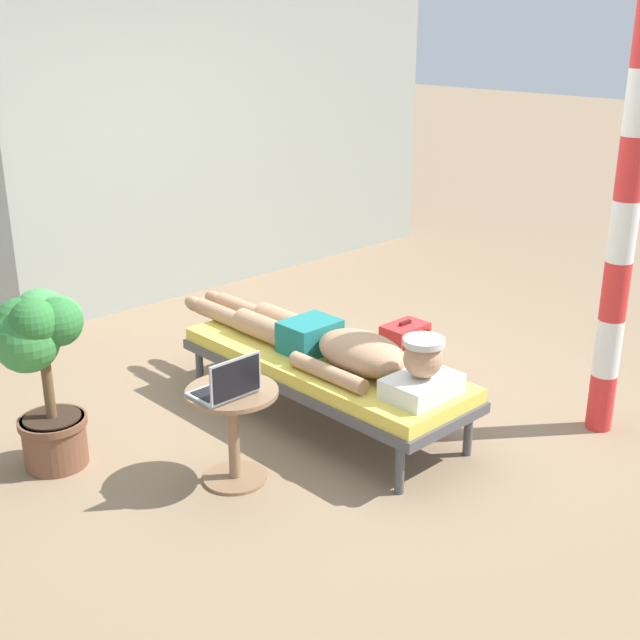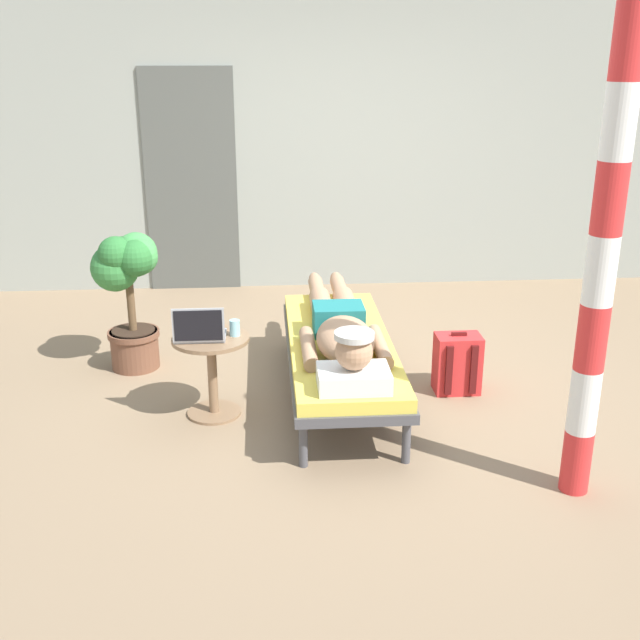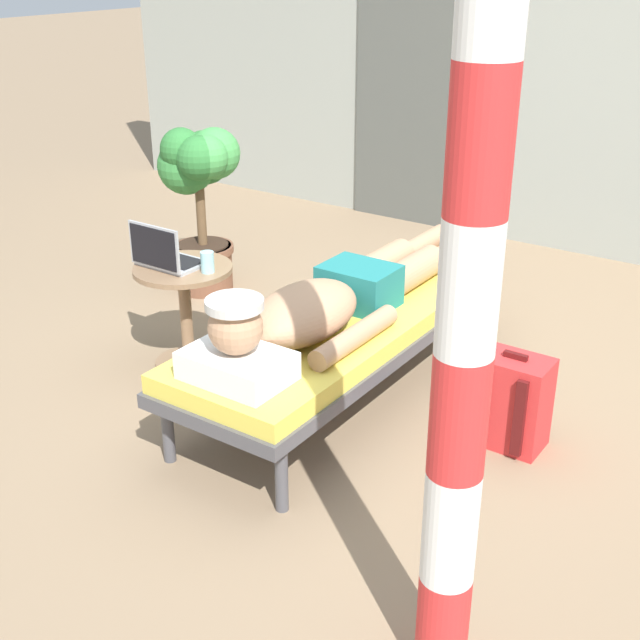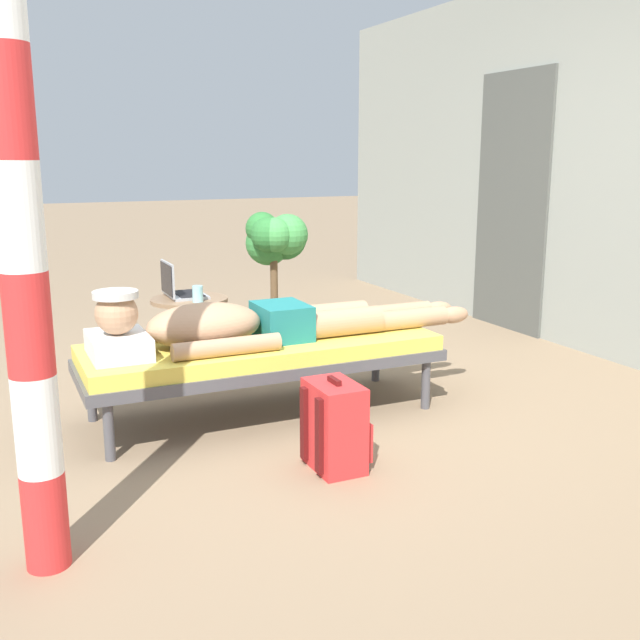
{
  "view_description": "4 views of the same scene",
  "coord_description": "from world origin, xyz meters",
  "px_view_note": "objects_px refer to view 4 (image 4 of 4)",
  "views": [
    {
      "loc": [
        -3.29,
        -3.44,
        2.33
      ],
      "look_at": [
        -0.2,
        -0.19,
        0.67
      ],
      "focal_mm": 46.6,
      "sensor_mm": 36.0,
      "label": 1
    },
    {
      "loc": [
        -0.62,
        -4.8,
        2.22
      ],
      "look_at": [
        -0.27,
        -0.07,
        0.52
      ],
      "focal_mm": 43.34,
      "sensor_mm": 36.0,
      "label": 2
    },
    {
      "loc": [
        1.72,
        -3.06,
        1.94
      ],
      "look_at": [
        -0.15,
        -0.36,
        0.46
      ],
      "focal_mm": 46.95,
      "sensor_mm": 36.0,
      "label": 3
    },
    {
      "loc": [
        3.47,
        -1.48,
        1.39
      ],
      "look_at": [
        0.07,
        0.08,
        0.55
      ],
      "focal_mm": 41.27,
      "sensor_mm": 36.0,
      "label": 4
    }
  ],
  "objects_px": {
    "potted_plant": "(275,256)",
    "lounge_chair": "(262,354)",
    "person_reclining": "(247,324)",
    "side_table": "(190,324)",
    "drink_glass": "(198,294)",
    "porch_post": "(19,217)",
    "laptop": "(178,288)",
    "backpack": "(335,426)"
  },
  "relations": [
    {
      "from": "laptop",
      "to": "lounge_chair",
      "type": "bearing_deg",
      "value": 14.51
    },
    {
      "from": "potted_plant",
      "to": "porch_post",
      "type": "distance_m",
      "value": 3.2
    },
    {
      "from": "laptop",
      "to": "drink_glass",
      "type": "relative_size",
      "value": 3.08
    },
    {
      "from": "side_table",
      "to": "laptop",
      "type": "distance_m",
      "value": 0.24
    },
    {
      "from": "potted_plant",
      "to": "porch_post",
      "type": "bearing_deg",
      "value": -35.91
    },
    {
      "from": "side_table",
      "to": "drink_glass",
      "type": "xyz_separation_m",
      "value": [
        0.15,
        0.01,
        0.22
      ]
    },
    {
      "from": "potted_plant",
      "to": "lounge_chair",
      "type": "bearing_deg",
      "value": -24.17
    },
    {
      "from": "person_reclining",
      "to": "porch_post",
      "type": "xyz_separation_m",
      "value": [
        1.12,
        -1.13,
        0.69
      ]
    },
    {
      "from": "person_reclining",
      "to": "side_table",
      "type": "height_order",
      "value": "person_reclining"
    },
    {
      "from": "drink_glass",
      "to": "porch_post",
      "type": "relative_size",
      "value": 0.04
    },
    {
      "from": "laptop",
      "to": "potted_plant",
      "type": "distance_m",
      "value": 1.04
    },
    {
      "from": "laptop",
      "to": "drink_glass",
      "type": "xyz_separation_m",
      "value": [
        0.21,
        0.07,
        -0.01
      ]
    },
    {
      "from": "lounge_chair",
      "to": "drink_glass",
      "type": "distance_m",
      "value": 0.72
    },
    {
      "from": "laptop",
      "to": "backpack",
      "type": "relative_size",
      "value": 0.73
    },
    {
      "from": "side_table",
      "to": "drink_glass",
      "type": "distance_m",
      "value": 0.26
    },
    {
      "from": "side_table",
      "to": "backpack",
      "type": "distance_m",
      "value": 1.64
    },
    {
      "from": "backpack",
      "to": "porch_post",
      "type": "distance_m",
      "value": 1.65
    },
    {
      "from": "backpack",
      "to": "drink_glass",
      "type": "bearing_deg",
      "value": -171.68
    },
    {
      "from": "backpack",
      "to": "porch_post",
      "type": "bearing_deg",
      "value": -75.55
    },
    {
      "from": "laptop",
      "to": "drink_glass",
      "type": "distance_m",
      "value": 0.22
    },
    {
      "from": "drink_glass",
      "to": "laptop",
      "type": "bearing_deg",
      "value": -162.6
    },
    {
      "from": "side_table",
      "to": "porch_post",
      "type": "distance_m",
      "value": 2.36
    },
    {
      "from": "side_table",
      "to": "backpack",
      "type": "bearing_deg",
      "value": 8.06
    },
    {
      "from": "lounge_chair",
      "to": "drink_glass",
      "type": "relative_size",
      "value": 19.2
    },
    {
      "from": "lounge_chair",
      "to": "laptop",
      "type": "xyz_separation_m",
      "value": [
        -0.88,
        -0.23,
        0.24
      ]
    },
    {
      "from": "drink_glass",
      "to": "potted_plant",
      "type": "bearing_deg",
      "value": 133.59
    },
    {
      "from": "person_reclining",
      "to": "laptop",
      "type": "distance_m",
      "value": 0.89
    },
    {
      "from": "person_reclining",
      "to": "potted_plant",
      "type": "bearing_deg",
      "value": 153.13
    },
    {
      "from": "drink_glass",
      "to": "porch_post",
      "type": "xyz_separation_m",
      "value": [
        1.79,
        -1.05,
        0.63
      ]
    },
    {
      "from": "side_table",
      "to": "porch_post",
      "type": "bearing_deg",
      "value": -28.0
    },
    {
      "from": "backpack",
      "to": "porch_post",
      "type": "xyz_separation_m",
      "value": [
        0.32,
        -1.26,
        1.01
      ]
    },
    {
      "from": "laptop",
      "to": "person_reclining",
      "type": "bearing_deg",
      "value": 9.34
    },
    {
      "from": "person_reclining",
      "to": "side_table",
      "type": "bearing_deg",
      "value": -173.5
    },
    {
      "from": "laptop",
      "to": "backpack",
      "type": "xyz_separation_m",
      "value": [
        1.68,
        0.28,
        -0.39
      ]
    },
    {
      "from": "person_reclining",
      "to": "drink_glass",
      "type": "relative_size",
      "value": 21.58
    },
    {
      "from": "drink_glass",
      "to": "backpack",
      "type": "relative_size",
      "value": 0.24
    },
    {
      "from": "side_table",
      "to": "porch_post",
      "type": "relative_size",
      "value": 0.22
    },
    {
      "from": "side_table",
      "to": "backpack",
      "type": "height_order",
      "value": "side_table"
    },
    {
      "from": "person_reclining",
      "to": "backpack",
      "type": "bearing_deg",
      "value": 9.66
    },
    {
      "from": "porch_post",
      "to": "drink_glass",
      "type": "bearing_deg",
      "value": 149.7
    },
    {
      "from": "backpack",
      "to": "laptop",
      "type": "bearing_deg",
      "value": -170.51
    },
    {
      "from": "person_reclining",
      "to": "laptop",
      "type": "bearing_deg",
      "value": -170.66
    }
  ]
}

